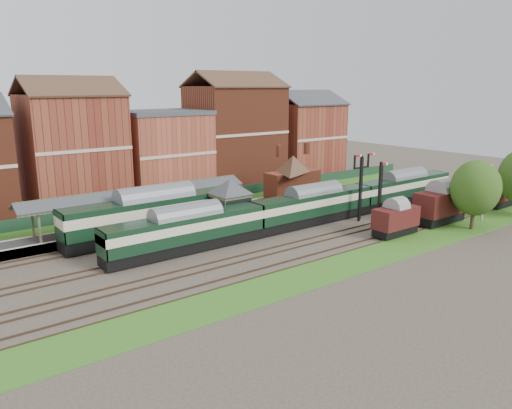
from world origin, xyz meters
TOP-DOWN VIEW (x-y plane):
  - ground at (0.00, 0.00)m, footprint 160.00×160.00m
  - grass_back at (0.00, 16.00)m, footprint 90.00×4.50m
  - grass_front at (0.00, -12.00)m, footprint 90.00×5.00m
  - fence at (0.00, 18.00)m, footprint 90.00×0.12m
  - platform at (-5.00, 9.75)m, footprint 55.00×3.40m
  - signal_box at (-3.00, 3.25)m, footprint 5.40×5.40m
  - brick_hut at (5.00, 3.25)m, footprint 3.20×2.64m
  - station_building at (12.00, 9.75)m, footprint 8.10×8.10m
  - canopy at (-11.00, 9.75)m, footprint 26.00×3.89m
  - semaphore_bracket at (12.04, -2.50)m, footprint 3.60×0.25m
  - semaphore_siding at (10.02, -7.00)m, footprint 1.23×0.25m
  - yard_lamp at (24.00, -11.50)m, footprint 2.60×0.22m
  - town_backdrop at (-0.18, 25.00)m, footprint 69.00×10.00m
  - dmu_train at (6.79, 0.00)m, footprint 51.75×2.72m
  - platform_railcar at (-10.55, 6.50)m, footprint 20.34×3.20m
  - goods_van_a at (10.53, -9.00)m, footprint 5.48×2.37m
  - goods_van_b at (18.88, -9.00)m, footprint 6.85×2.97m
  - goods_van_c at (33.67, -9.00)m, footprint 6.38×2.76m
  - tree_far at (19.59, -12.77)m, footprint 5.48×5.48m

SIDE VIEW (x-z plane):
  - ground at x=0.00m, z-range 0.00..0.00m
  - grass_back at x=0.00m, z-range 0.00..0.06m
  - grass_front at x=0.00m, z-range 0.00..0.06m
  - platform at x=-5.00m, z-range 0.00..1.00m
  - fence at x=0.00m, z-range 0.00..1.50m
  - brick_hut at x=5.00m, z-range -0.28..2.67m
  - goods_van_a at x=10.53m, z-range 0.24..3.56m
  - goods_van_c at x=33.67m, z-range 0.26..4.12m
  - dmu_train at x=6.79m, z-range 0.34..4.32m
  - goods_van_b at x=18.88m, z-range 0.26..4.42m
  - platform_railcar at x=-10.55m, z-range 0.38..5.06m
  - signal_box at x=-3.00m, z-range 0.19..6.19m
  - station_building at x=12.00m, z-range 1.01..6.91m
  - yard_lamp at x=24.00m, z-range 0.49..7.49m
  - semaphore_siding at x=10.02m, z-range 0.16..8.16m
  - canopy at x=-11.00m, z-range 2.54..6.62m
  - semaphore_bracket at x=12.04m, z-range 0.54..8.72m
  - tree_far at x=19.59m, z-range 0.84..8.84m
  - town_backdrop at x=-0.18m, z-range -1.00..15.00m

